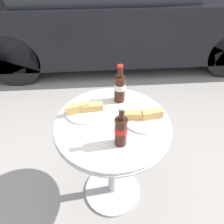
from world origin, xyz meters
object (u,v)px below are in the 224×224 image
at_px(bistro_table, 112,145).
at_px(lunch_plate_far, 144,117).
at_px(cola_bottle_left, 121,130).
at_px(lunch_plate_near, 85,109).
at_px(cola_bottle_right, 120,87).
at_px(parked_car, 116,7).

height_order(bistro_table, lunch_plate_far, lunch_plate_far).
height_order(cola_bottle_left, lunch_plate_far, cola_bottle_left).
distance_m(bistro_table, cola_bottle_left, 0.34).
xyz_separation_m(lunch_plate_near, lunch_plate_far, (0.34, -0.09, -0.00)).
bearing_deg(lunch_plate_near, cola_bottle_right, 24.23).
bearing_deg(bistro_table, lunch_plate_far, 3.64).
height_order(lunch_plate_near, lunch_plate_far, lunch_plate_near).
height_order(cola_bottle_left, cola_bottle_right, cola_bottle_right).
distance_m(lunch_plate_far, parked_car, 2.36).
distance_m(cola_bottle_left, lunch_plate_far, 0.24).
height_order(lunch_plate_far, parked_car, parked_car).
xyz_separation_m(bistro_table, lunch_plate_near, (-0.16, 0.10, 0.22)).
height_order(cola_bottle_right, lunch_plate_far, cola_bottle_right).
height_order(bistro_table, lunch_plate_near, lunch_plate_near).
bearing_deg(cola_bottle_right, bistro_table, -106.56).
bearing_deg(cola_bottle_right, lunch_plate_near, -155.77).
bearing_deg(cola_bottle_right, cola_bottle_left, -94.73).
height_order(cola_bottle_right, parked_car, parked_car).
relative_size(lunch_plate_near, lunch_plate_far, 0.97).
height_order(bistro_table, cola_bottle_left, cola_bottle_left).
bearing_deg(lunch_plate_far, lunch_plate_near, 165.20).
xyz_separation_m(bistro_table, lunch_plate_far, (0.18, 0.01, 0.22)).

